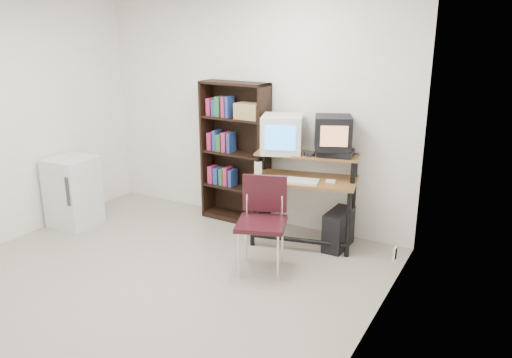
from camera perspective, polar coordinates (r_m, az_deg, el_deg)
The scene contains 17 objects.
floor at distance 4.81m, azimuth -12.59°, elevation -11.84°, with size 4.00×4.00×0.01m, color #A8A18B.
back_wall at distance 5.94m, azimuth -0.59°, elevation 7.47°, with size 4.00×0.01×2.60m, color white.
right_wall at distance 3.37m, azimuth 12.43°, elevation -0.34°, with size 0.01×4.00×2.60m, color white.
computer_desk at distance 5.37m, azimuth 5.56°, elevation -0.48°, with size 1.19×0.78×0.98m.
crt_monitor at distance 5.42m, azimuth 3.02°, elevation 5.16°, with size 0.55×0.55×0.41m.
vcr at distance 5.31m, azimuth 9.08°, elevation 2.92°, with size 0.36×0.26×0.08m, color black.
crt_tv at distance 5.29m, azimuth 8.80°, elevation 5.26°, with size 0.48×0.48×0.35m.
cd_spindle at distance 5.29m, azimuth 6.13°, elevation 2.80°, with size 0.12×0.12×0.05m, color #26262B.
keyboard at distance 5.22m, azimuth 4.59°, elevation -0.27°, with size 0.47×0.21×0.04m, color beige.
mousepad at distance 5.23m, azimuth 8.63°, elevation -0.54°, with size 0.22×0.18×0.01m, color black.
mouse at distance 5.24m, azimuth 8.54°, elevation -0.29°, with size 0.10×0.06×0.03m, color white.
desk_speaker at distance 5.38m, azimuth 0.25°, elevation 1.06°, with size 0.08×0.07×0.17m, color beige.
pc_tower at distance 5.43m, azimuth 9.41°, elevation -5.69°, with size 0.20×0.45×0.42m, color black.
school_chair at distance 4.80m, azimuth 0.76°, elevation -3.97°, with size 0.58×0.58×0.91m.
bookshelf at distance 5.96m, azimuth -2.29°, elevation 3.25°, with size 0.85×0.32×1.68m.
mini_fridge at distance 6.29m, azimuth -20.19°, elevation -1.38°, with size 0.51×0.51×0.83m.
wall_outlet at distance 4.77m, azimuth 15.59°, elevation -8.20°, with size 0.02×0.08×0.12m, color beige.
Camera 1 is at (2.88, -3.10, 2.28)m, focal length 35.00 mm.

